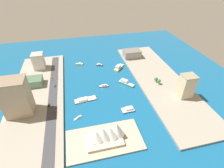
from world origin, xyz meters
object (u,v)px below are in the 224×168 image
object	(u,v)px
hatchback_blue	(55,86)
tugboat_red	(104,86)
ferry_yellow_fast	(119,67)
pickup_red	(55,112)
hotel_broad_white	(38,61)
carpark_squat_concrete	(132,54)
traffic_light_waterfront	(58,77)
patrol_launch_navy	(99,65)
opera_landmark	(105,134)
sedan_silver	(52,67)
catamaran_blue	(128,109)
ferry_green_doubledeck	(126,83)
apartment_midrise_tan	(16,97)
water_taxi_orange	(79,64)
barge_flat_brown	(85,100)
office_block_beige	(186,86)
suv_black	(49,105)
taxi_yellow_cab	(52,79)
terminal_long_green	(33,82)
sailboat_small_white	(78,118)

from	to	relation	value
hatchback_blue	tugboat_red	bearing A→B (deg)	169.10
ferry_yellow_fast	pickup_red	bearing A→B (deg)	40.41
tugboat_red	hotel_broad_white	bearing A→B (deg)	-37.66
ferry_yellow_fast	hatchback_blue	size ratio (longest dim) A/B	4.65
carpark_squat_concrete	traffic_light_waterfront	xyz separation A→B (m)	(136.23, 48.21, -2.53)
ferry_yellow_fast	hotel_broad_white	distance (m)	136.67
patrol_launch_navy	hotel_broad_white	world-z (taller)	hotel_broad_white
hotel_broad_white	pickup_red	world-z (taller)	hotel_broad_white
carpark_squat_concrete	opera_landmark	distance (m)	193.40
hotel_broad_white	sedan_silver	world-z (taller)	hotel_broad_white
catamaran_blue	tugboat_red	distance (m)	59.74
ferry_green_doubledeck	apartment_midrise_tan	world-z (taller)	apartment_midrise_tan
tugboat_red	carpark_squat_concrete	xyz separation A→B (m)	(-70.27, -79.19, 8.40)
water_taxi_orange	sedan_silver	xyz separation A→B (m)	(46.94, 5.87, 2.44)
barge_flat_brown	hotel_broad_white	world-z (taller)	hotel_broad_white
office_block_beige	apartment_midrise_tan	distance (m)	210.65
suv_black	hatchback_blue	world-z (taller)	suv_black
office_block_beige	suv_black	distance (m)	180.92
patrol_launch_navy	taxi_yellow_cab	xyz separation A→B (m)	(80.69, 31.47, 2.29)
office_block_beige	opera_landmark	world-z (taller)	office_block_beige
catamaran_blue	opera_landmark	bearing A→B (deg)	44.84
pickup_red	water_taxi_orange	bearing A→B (deg)	-107.72
sedan_silver	opera_landmark	xyz separation A→B (m)	(-60.10, 163.93, 6.00)
catamaran_blue	hatchback_blue	distance (m)	114.60
barge_flat_brown	opera_landmark	bearing A→B (deg)	101.49
ferry_green_doubledeck	office_block_beige	xyz separation A→B (m)	(-67.77, 48.70, 16.81)
water_taxi_orange	traffic_light_waterfront	size ratio (longest dim) A/B	2.21
ferry_green_doubledeck	terminal_long_green	distance (m)	138.39
patrol_launch_navy	tugboat_red	bearing A→B (deg)	85.85
barge_flat_brown	office_block_beige	world-z (taller)	office_block_beige
tugboat_red	terminal_long_green	size ratio (longest dim) A/B	0.54
patrol_launch_navy	opera_landmark	xyz separation A→B (m)	(21.87, 158.31, 8.26)
patrol_launch_navy	taxi_yellow_cab	distance (m)	86.63
traffic_light_waterfront	catamaran_blue	bearing A→B (deg)	134.62
carpark_squat_concrete	apartment_midrise_tan	bearing A→B (deg)	32.00
sailboat_small_white	sedan_silver	bearing A→B (deg)	-74.54
catamaran_blue	opera_landmark	size ratio (longest dim) A/B	0.41
patrol_launch_navy	hotel_broad_white	size ratio (longest dim) A/B	0.45
sailboat_small_white	traffic_light_waterfront	distance (m)	89.40
catamaran_blue	suv_black	bearing A→B (deg)	-16.44
water_taxi_orange	opera_landmark	world-z (taller)	opera_landmark
sedan_silver	pickup_red	size ratio (longest dim) A/B	1.06
catamaran_blue	barge_flat_brown	distance (m)	60.42
sailboat_small_white	pickup_red	size ratio (longest dim) A/B	2.45
ferry_yellow_fast	ferry_green_doubledeck	bearing A→B (deg)	87.88
terminal_long_green	apartment_midrise_tan	bearing A→B (deg)	83.81
ferry_green_doubledeck	taxi_yellow_cab	world-z (taller)	ferry_green_doubledeck
patrol_launch_navy	carpark_squat_concrete	world-z (taller)	carpark_squat_concrete
sailboat_small_white	hotel_broad_white	xyz separation A→B (m)	(54.65, -130.05, 15.50)
apartment_midrise_tan	ferry_yellow_fast	bearing A→B (deg)	-151.33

